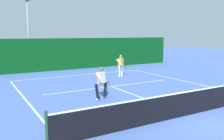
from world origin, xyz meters
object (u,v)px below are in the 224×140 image
(player_far, at_px, (121,65))
(light_pole, at_px, (28,25))
(tennis_ball_extra, at_px, (194,89))
(tennis_ball, at_px, (89,80))
(player_near, at_px, (101,82))

(player_far, xyz_separation_m, light_pole, (-5.43, 6.59, 3.13))
(tennis_ball_extra, height_order, light_pole, light_pole)
(tennis_ball_extra, distance_m, light_pole, 14.84)
(tennis_ball, bearing_deg, player_far, 3.48)
(tennis_ball_extra, bearing_deg, player_near, 170.33)
(player_near, xyz_separation_m, player_far, (4.31, 5.04, 0.03))
(player_near, distance_m, tennis_ball_extra, 5.79)
(player_far, relative_size, light_pole, 0.26)
(player_far, bearing_deg, player_near, 21.63)
(player_near, relative_size, tennis_ball, 24.69)
(player_far, height_order, tennis_ball_extra, player_far)
(player_far, relative_size, tennis_ball_extra, 25.29)
(player_near, height_order, tennis_ball_extra, player_near)
(tennis_ball, relative_size, light_pole, 0.01)
(light_pole, bearing_deg, player_far, -50.49)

